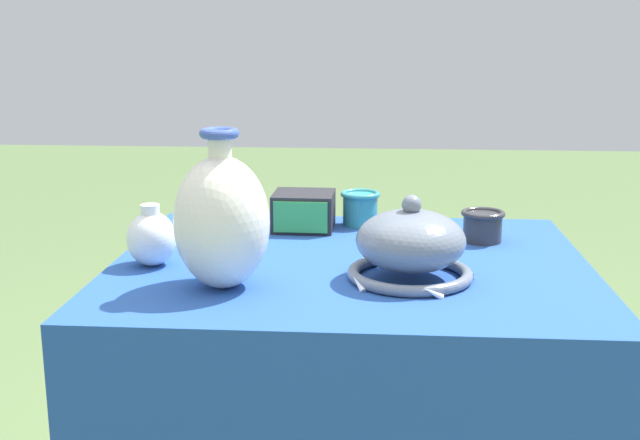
# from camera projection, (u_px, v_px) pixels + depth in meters

# --- Properties ---
(display_table) EXTENTS (0.96, 0.80, 0.78)m
(display_table) POSITION_uv_depth(u_px,v_px,m) (350.00, 304.00, 1.64)
(display_table) COLOR olive
(display_table) RESTS_ON ground_plane
(vase_tall_bulbous) EXTENTS (0.17, 0.17, 0.29)m
(vase_tall_bulbous) POSITION_uv_depth(u_px,v_px,m) (222.00, 221.00, 1.44)
(vase_tall_bulbous) COLOR white
(vase_tall_bulbous) RESTS_ON display_table
(vase_dome_bell) EXTENTS (0.24, 0.25, 0.17)m
(vase_dome_bell) POSITION_uv_depth(u_px,v_px,m) (410.00, 247.00, 1.49)
(vase_dome_bell) COLOR slate
(vase_dome_bell) RESTS_ON display_table
(mosaic_tile_box) EXTENTS (0.14, 0.14, 0.09)m
(mosaic_tile_box) POSITION_uv_depth(u_px,v_px,m) (304.00, 211.00, 1.88)
(mosaic_tile_box) COLOR #232328
(mosaic_tile_box) RESTS_ON display_table
(cup_wide_teal) EXTENTS (0.10, 0.10, 0.08)m
(cup_wide_teal) POSITION_uv_depth(u_px,v_px,m) (360.00, 207.00, 1.92)
(cup_wide_teal) COLOR teal
(cup_wide_teal) RESTS_ON display_table
(cup_wide_charcoal) EXTENTS (0.10, 0.10, 0.07)m
(cup_wide_charcoal) POSITION_uv_depth(u_px,v_px,m) (483.00, 225.00, 1.77)
(cup_wide_charcoal) COLOR #2D2D33
(cup_wide_charcoal) RESTS_ON display_table
(jar_round_porcelain) EXTENTS (0.10, 0.10, 0.12)m
(jar_round_porcelain) POSITION_uv_depth(u_px,v_px,m) (152.00, 238.00, 1.59)
(jar_round_porcelain) COLOR white
(jar_round_porcelain) RESTS_ON display_table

